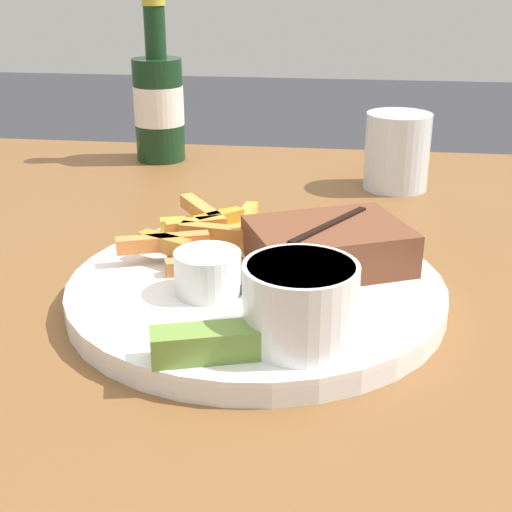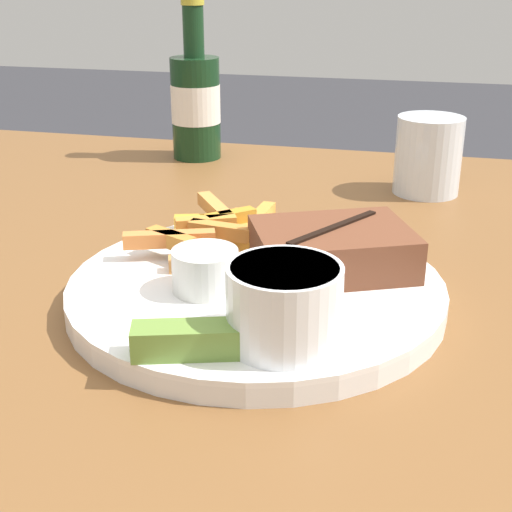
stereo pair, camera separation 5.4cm
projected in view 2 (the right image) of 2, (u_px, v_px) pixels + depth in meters
The scene contains 11 objects.
dining_table at pixel (256, 397), 0.58m from camera, with size 1.13×0.98×0.74m.
dinner_plate at pixel (256, 291), 0.55m from camera, with size 0.29×0.29×0.02m.
steak_portion at pixel (332, 249), 0.56m from camera, with size 0.14×0.13×0.04m.
fries_pile at pixel (223, 231), 0.61m from camera, with size 0.15×0.16×0.02m.
coleslaw_cup at pixel (284, 300), 0.44m from camera, with size 0.07×0.07×0.05m.
dipping_sauce_cup at pixel (205, 268), 0.52m from camera, with size 0.05×0.05×0.03m.
pickle_spear at pixel (187, 340), 0.44m from camera, with size 0.07×0.04×0.02m.
fork_utensil at pixel (192, 252), 0.59m from camera, with size 0.12×0.08×0.00m.
knife_utensil at pixel (288, 265), 0.56m from camera, with size 0.09×0.15×0.01m.
beer_bottle at pixel (196, 101), 0.92m from camera, with size 0.06×0.06×0.21m.
drinking_glass at pixel (428, 155), 0.79m from camera, with size 0.07×0.07×0.09m.
Camera 2 is at (0.12, -0.48, 0.98)m, focal length 50.00 mm.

